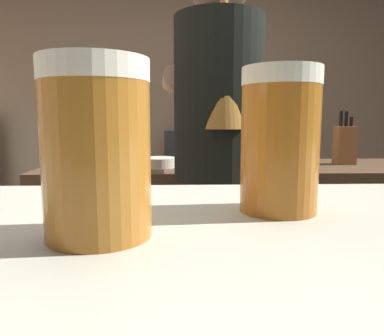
{
  "coord_description": "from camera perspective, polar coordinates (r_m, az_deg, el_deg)",
  "views": [
    {
      "loc": [
        -0.01,
        -1.28,
        1.14
      ],
      "look_at": [
        0.01,
        -0.75,
        1.07
      ],
      "focal_mm": 33.98,
      "sensor_mm": 36.0,
      "label": 1
    }
  ],
  "objects": [
    {
      "name": "pint_glass_near",
      "position": [
        0.29,
        -14.69,
        2.78
      ],
      "size": [
        0.08,
        0.08,
        0.14
      ],
      "color": "#B06D26",
      "rests_on": "bar_counter"
    },
    {
      "name": "bottle_soy",
      "position": [
        3.24,
        5.11,
        7.5
      ],
      "size": [
        0.07,
        0.07,
        0.22
      ],
      "color": "black",
      "rests_on": "back_shelf"
    },
    {
      "name": "chefs_knife",
      "position": [
        1.88,
        11.33,
        0.38
      ],
      "size": [
        0.24,
        0.1,
        0.01
      ],
      "primitive_type": "cube",
      "rotation": [
        0.0,
        0.0,
        -0.31
      ],
      "color": "silver",
      "rests_on": "prep_counter"
    },
    {
      "name": "bartender",
      "position": [
        1.42,
        4.11,
        2.33
      ],
      "size": [
        0.44,
        0.52,
        1.74
      ],
      "rotation": [
        0.0,
        0.0,
        1.64
      ],
      "color": "#36273A",
      "rests_on": "ground"
    },
    {
      "name": "knife_block",
      "position": [
        2.09,
        22.86,
        3.45
      ],
      "size": [
        0.1,
        0.08,
        0.28
      ],
      "color": "#945D34",
      "rests_on": "prep_counter"
    },
    {
      "name": "prep_counter",
      "position": [
        2.02,
        8.72,
        -12.42
      ],
      "size": [
        2.1,
        0.6,
        0.91
      ],
      "primitive_type": "cube",
      "color": "#503926",
      "rests_on": "ground"
    },
    {
      "name": "pint_glass_far",
      "position": [
        0.37,
        13.6,
        4.18
      ],
      "size": [
        0.08,
        0.08,
        0.14
      ],
      "color": "#AF6620",
      "rests_on": "bar_counter"
    },
    {
      "name": "mixing_bowl",
      "position": [
        1.82,
        -5.14,
        0.89
      ],
      "size": [
        0.17,
        0.17,
        0.05
      ],
      "primitive_type": "cylinder",
      "color": "silver",
      "rests_on": "prep_counter"
    },
    {
      "name": "wall_back",
      "position": [
        3.49,
        -1.69,
        11.05
      ],
      "size": [
        5.2,
        0.1,
        2.7
      ],
      "primitive_type": "cube",
      "color": "#977F63",
      "rests_on": "ground"
    },
    {
      "name": "bottle_olive_oil",
      "position": [
        3.24,
        -1.55,
        7.57
      ],
      "size": [
        0.06,
        0.06,
        0.22
      ],
      "color": "#D5D07D",
      "rests_on": "back_shelf"
    },
    {
      "name": "back_shelf",
      "position": [
        3.28,
        4.04,
        -3.21
      ],
      "size": [
        0.93,
        0.36,
        1.05
      ],
      "primitive_type": "cube",
      "color": "#303637",
      "rests_on": "ground"
    },
    {
      "name": "bottle_vinegar",
      "position": [
        3.3,
        6.36,
        7.76
      ],
      "size": [
        0.06,
        0.06,
        0.26
      ],
      "color": "black",
      "rests_on": "back_shelf"
    }
  ]
}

